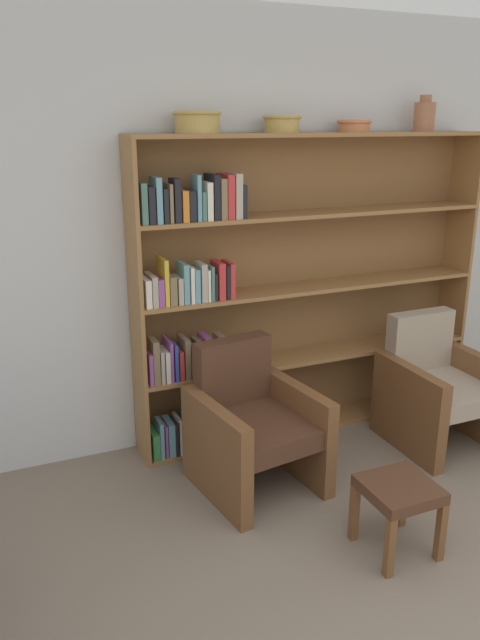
# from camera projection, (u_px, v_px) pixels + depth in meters

# --- Properties ---
(wall_back) EXTENTS (12.00, 0.06, 2.75)m
(wall_back) POSITION_uv_depth(u_px,v_px,m) (259.00, 232.00, 4.12)
(wall_back) COLOR silver
(wall_back) RESTS_ON ground
(bookshelf) EXTENTS (2.45, 0.30, 2.01)m
(bookshelf) POSITION_uv_depth(u_px,v_px,m) (280.00, 292.00, 4.12)
(bookshelf) COLOR olive
(bookshelf) RESTS_ON ground
(bowl_slate) EXTENTS (0.28, 0.28, 0.12)m
(bowl_slate) POSITION_uv_depth(u_px,v_px,m) (197.00, 121.00, 3.56)
(bowl_slate) COLOR tan
(bowl_slate) RESTS_ON bookshelf
(bowl_stoneware) EXTENTS (0.24, 0.24, 0.10)m
(bowl_stoneware) POSITION_uv_depth(u_px,v_px,m) (282.00, 123.00, 3.76)
(bowl_stoneware) COLOR tan
(bowl_stoneware) RESTS_ON bookshelf
(bowl_copper) EXTENTS (0.22, 0.22, 0.08)m
(bowl_copper) POSITION_uv_depth(u_px,v_px,m) (354.00, 125.00, 3.96)
(bowl_copper) COLOR #C67547
(bowl_copper) RESTS_ON bookshelf
(vase_tall) EXTENTS (0.14, 0.14, 0.23)m
(vase_tall) POSITION_uv_depth(u_px,v_px,m) (424.00, 116.00, 4.15)
(vase_tall) COLOR #A36647
(vase_tall) RESTS_ON bookshelf
(armchair_leather) EXTENTS (0.73, 0.77, 0.84)m
(armchair_leather) POSITION_uv_depth(u_px,v_px,m) (253.00, 426.00, 3.65)
(armchair_leather) COLOR brown
(armchair_leather) RESTS_ON ground
(armchair_cushioned) EXTENTS (0.64, 0.68, 0.84)m
(armchair_cushioned) POSITION_uv_depth(u_px,v_px,m) (438.00, 388.00, 4.16)
(armchair_cushioned) COLOR brown
(armchair_cushioned) RESTS_ON ground
(footstool) EXTENTS (0.34, 0.34, 0.38)m
(footstool) POSITION_uv_depth(u_px,v_px,m) (399.00, 497.00, 3.08)
(footstool) COLOR brown
(footstool) RESTS_ON ground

